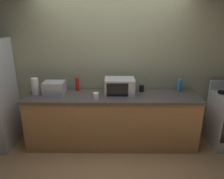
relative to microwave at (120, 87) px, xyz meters
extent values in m
plane|color=#A87F51|center=(-0.12, -0.45, -1.04)|extent=(8.00, 8.00, 0.00)
cube|color=gray|center=(-0.12, 0.36, 0.31)|extent=(6.40, 0.10, 2.70)
cube|color=#B27F4C|center=(-0.12, -0.05, -0.61)|extent=(2.80, 0.60, 0.86)
cube|color=#47423D|center=(-0.12, -0.05, -0.16)|extent=(2.84, 0.64, 0.04)
cylinder|color=black|center=(1.75, 0.07, -0.12)|extent=(0.18, 0.18, 0.02)
cube|color=#B7BABF|center=(0.00, 0.00, 0.00)|extent=(0.48, 0.34, 0.27)
cube|color=black|center=(-0.04, -0.17, 0.00)|extent=(0.34, 0.01, 0.21)
cube|color=#B7BABF|center=(-1.08, 0.01, -0.03)|extent=(0.34, 0.26, 0.21)
cylinder|color=white|center=(-1.39, 0.00, 0.00)|extent=(0.12, 0.12, 0.27)
cylinder|color=#338CE5|center=(1.02, 0.18, -0.03)|extent=(0.06, 0.06, 0.21)
cylinder|color=red|center=(-0.73, 0.19, -0.02)|extent=(0.06, 0.06, 0.23)
cylinder|color=black|center=(0.38, 0.16, -0.08)|extent=(0.08, 0.08, 0.11)
cylinder|color=white|center=(-0.37, -0.22, -0.08)|extent=(0.09, 0.09, 0.11)
camera|label=1|loc=(-0.10, -3.25, 1.05)|focal=33.60mm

